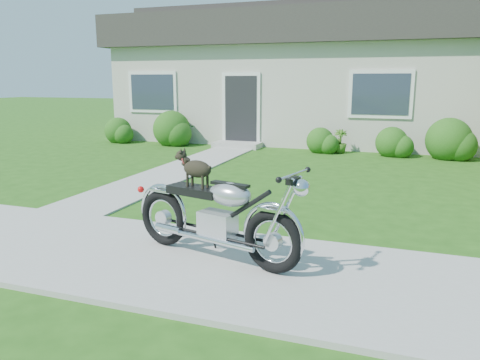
% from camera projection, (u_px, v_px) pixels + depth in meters
% --- Properties ---
extents(ground, '(80.00, 80.00, 0.00)m').
position_uv_depth(ground, '(110.00, 251.00, 5.52)').
color(ground, '#235114').
rests_on(ground, ground).
extents(sidewalk, '(24.00, 2.20, 0.04)m').
position_uv_depth(sidewalk, '(109.00, 250.00, 5.52)').
color(sidewalk, '#9E9B93').
rests_on(sidewalk, ground).
extents(walkway, '(1.20, 8.00, 0.03)m').
position_uv_depth(walkway, '(183.00, 168.00, 10.62)').
color(walkway, '#9E9B93').
rests_on(walkway, ground).
extents(house, '(12.60, 7.03, 4.50)m').
position_uv_depth(house, '(311.00, 75.00, 16.13)').
color(house, beige).
rests_on(house, ground).
extents(shrub_row, '(10.81, 1.15, 1.15)m').
position_uv_depth(shrub_row, '(281.00, 135.00, 13.31)').
color(shrub_row, '#255516').
rests_on(shrub_row, ground).
extents(potted_plant_left, '(0.77, 0.68, 0.80)m').
position_uv_depth(potted_plant_left, '(182.00, 132.00, 14.39)').
color(potted_plant_left, '#185817').
rests_on(potted_plant_left, ground).
extents(potted_plant_right, '(0.46, 0.46, 0.66)m').
position_uv_depth(potted_plant_right, '(340.00, 141.00, 12.84)').
color(potted_plant_right, '#36641B').
rests_on(potted_plant_right, ground).
extents(motorcycle_with_dog, '(2.19, 0.86, 1.17)m').
position_uv_depth(motorcycle_with_dog, '(217.00, 214.00, 5.09)').
color(motorcycle_with_dog, black).
rests_on(motorcycle_with_dog, sidewalk).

